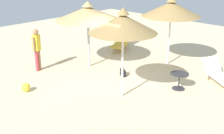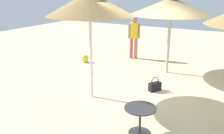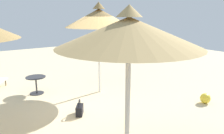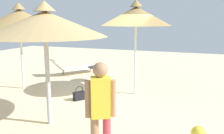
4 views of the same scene
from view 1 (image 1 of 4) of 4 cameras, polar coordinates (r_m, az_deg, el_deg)
name	(u,v)px [view 1 (image 1 of 4)]	position (r m, az deg, el deg)	size (l,w,h in m)	color
ground	(116,83)	(10.94, 0.74, -3.13)	(24.00, 24.00, 0.10)	beige
parasol_umbrella_front	(88,13)	(11.95, -4.73, 10.40)	(2.67, 2.67, 2.74)	#B2B2B7
parasol_umbrella_near_left	(123,24)	(9.03, 2.16, 8.45)	(2.14, 2.14, 2.95)	white
parasol_umbrella_edge	(171,9)	(12.45, 11.47, 11.05)	(2.44, 2.44, 2.89)	white
lounge_chair_far_left	(122,41)	(14.88, 1.87, 4.99)	(1.96, 1.46, 0.85)	gold
lounge_chair_far_right	(221,76)	(11.36, 20.55, -1.61)	(1.71, 2.07, 0.72)	silver
person_standing_center	(37,47)	(12.12, -14.47, 3.80)	(0.44, 0.33, 1.72)	#D83F4C
handbag	(123,72)	(11.43, 2.12, -1.05)	(0.33, 0.39, 0.43)	black
side_table_round	(179,78)	(10.46, 12.97, -2.17)	(0.64, 0.64, 0.58)	#2D2D33
beach_ball	(26,87)	(10.52, -16.43, -3.83)	(0.30, 0.30, 0.30)	yellow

